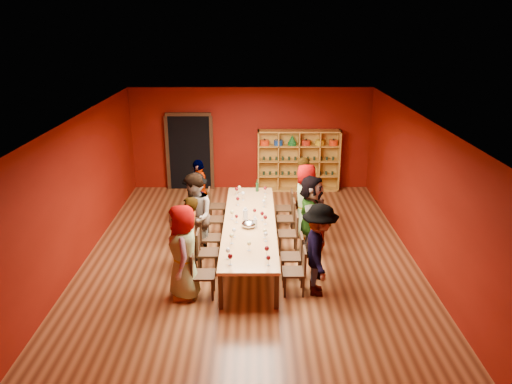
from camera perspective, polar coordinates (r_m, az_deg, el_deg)
room_shell at (r=10.39m, az=-0.75°, el=0.37°), size 7.10×9.10×3.04m
tasting_table at (r=10.68m, az=-0.73°, el=-3.69°), size 1.10×4.50×0.75m
doorway at (r=14.87m, az=-7.56°, el=4.56°), size 1.40×0.17×2.30m
shelving_unit at (r=14.73m, az=4.86°, el=3.96°), size 2.40×0.40×1.80m
chair_person_left_0 at (r=9.27m, az=-6.53°, el=-9.03°), size 0.42×0.42×0.89m
person_left_0 at (r=9.12m, az=-8.31°, el=-6.81°), size 0.61×0.94×1.79m
chair_person_left_1 at (r=10.07m, az=-5.99°, el=-6.57°), size 0.42×0.42×0.89m
person_left_1 at (r=9.97m, az=-7.58°, el=-4.97°), size 0.47×0.62×1.61m
chair_person_left_2 at (r=10.71m, az=-5.62°, el=-4.92°), size 0.42×0.42×0.89m
person_left_2 at (r=10.57m, az=-7.00°, el=-2.79°), size 0.76×1.01×1.85m
chair_person_left_3 at (r=11.64m, az=-5.18°, el=-2.85°), size 0.42×0.42×0.89m
person_left_3 at (r=11.57m, az=-6.90°, el=-1.54°), size 0.78×1.09×1.56m
chair_person_left_4 at (r=12.43m, az=-4.85°, el=-1.36°), size 0.42×0.42×0.89m
person_left_4 at (r=12.36m, az=-6.48°, el=0.04°), size 0.53×1.00×1.64m
chair_person_right_0 at (r=9.34m, az=4.84°, el=-8.73°), size 0.42×0.42×0.89m
person_right_0 at (r=9.20m, az=7.23°, el=-6.59°), size 0.53×1.16×1.76m
chair_person_right_1 at (r=9.88m, az=4.54°, el=-7.05°), size 0.42×0.42×0.89m
person_right_1 at (r=9.81m, az=6.98°, el=-5.60°), size 0.43×0.91×1.53m
chair_person_right_2 at (r=10.87m, az=4.09°, el=-4.49°), size 0.42×0.42×0.89m
person_right_2 at (r=10.76m, az=6.32°, el=-2.59°), size 0.72×1.69×1.76m
chair_person_right_3 at (r=11.65m, az=3.80°, el=-2.79°), size 0.42×0.42×0.89m
person_right_3 at (r=11.55m, az=5.68°, el=-1.03°), size 0.69×0.96×1.75m
chair_person_right_4 at (r=12.28m, az=3.59°, el=-1.60°), size 0.42×0.42×0.89m
person_right_4 at (r=12.18m, az=5.57°, el=0.04°), size 0.47×0.64×1.74m
wine_glass_0 at (r=10.77m, az=-2.74°, el=-2.36°), size 0.08×0.08×0.21m
wine_glass_1 at (r=9.89m, az=-2.52°, el=-4.43°), size 0.08×0.08×0.20m
wine_glass_2 at (r=8.83m, az=-2.97°, el=-7.41°), size 0.09×0.09×0.22m
wine_glass_3 at (r=9.10m, az=1.24°, el=-6.53°), size 0.09×0.09×0.22m
wine_glass_4 at (r=9.86m, az=1.00°, el=-4.50°), size 0.08×0.08×0.20m
wine_glass_5 at (r=11.43m, az=0.90°, el=-1.10°), size 0.08×0.08×0.19m
wine_glass_6 at (r=9.71m, az=1.12°, el=-4.87°), size 0.08×0.08×0.20m
wine_glass_7 at (r=8.82m, az=1.42°, el=-7.58°), size 0.08×0.08×0.19m
wine_glass_8 at (r=10.89m, az=-0.15°, el=-2.16°), size 0.08×0.08×0.19m
wine_glass_9 at (r=12.29m, az=1.06°, el=0.41°), size 0.08×0.08×0.19m
wine_glass_10 at (r=12.20m, az=-2.23°, el=0.31°), size 0.08×0.08×0.21m
wine_glass_11 at (r=10.49m, az=1.07°, el=-2.95°), size 0.08×0.08×0.21m
wine_glass_12 at (r=11.85m, az=-1.50°, el=-0.22°), size 0.09×0.09×0.22m
wine_glass_13 at (r=9.05m, az=-3.22°, el=-6.72°), size 0.09×0.09×0.22m
wine_glass_14 at (r=11.56m, az=-2.10°, el=-0.81°), size 0.08×0.08×0.20m
wine_glass_15 at (r=11.61m, az=1.02°, el=-0.74°), size 0.08×0.08×0.20m
wine_glass_16 at (r=9.62m, az=-2.80°, el=-5.06°), size 0.09×0.09×0.22m
wine_glass_17 at (r=10.60m, az=-2.24°, el=-2.83°), size 0.07×0.07×0.18m
wine_glass_18 at (r=12.32m, az=-1.91°, el=0.48°), size 0.08×0.08×0.20m
wine_glass_19 at (r=10.69m, az=0.71°, el=-2.52°), size 0.08×0.08×0.20m
wine_glass_20 at (r=9.34m, az=-0.79°, el=-5.93°), size 0.08×0.08×0.20m
spittoon_bowl at (r=10.37m, az=-0.82°, el=-3.69°), size 0.31×0.31×0.17m
carafe_a at (r=10.73m, az=-1.22°, el=-2.58°), size 0.12×0.12×0.27m
carafe_b at (r=10.34m, az=-0.09°, el=-3.56°), size 0.09×0.09×0.23m
wine_bottle at (r=12.47m, az=0.13°, el=0.59°), size 0.08×0.08×0.31m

